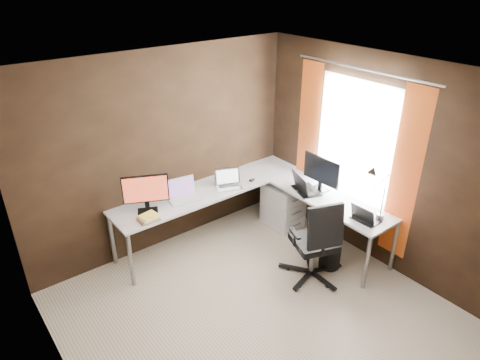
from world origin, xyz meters
name	(u,v)px	position (x,y,z in m)	size (l,w,h in m)	color
room	(282,198)	(0.34, 0.07, 1.28)	(3.60, 3.60, 2.50)	#C0B295
desk	(256,197)	(0.84, 1.04, 0.68)	(2.65, 2.25, 0.73)	silver
drawer_pedestal	(283,205)	(1.43, 1.15, 0.30)	(0.42, 0.50, 0.60)	silver
monitor_left	(146,191)	(-0.43, 1.50, 0.99)	(0.49, 0.26, 0.46)	black
monitor_right	(321,172)	(1.55, 0.62, 0.99)	(0.14, 0.55, 0.45)	black
laptop_white	(183,194)	(0.05, 1.50, 0.78)	(0.41, 0.32, 0.25)	silver
laptop_silver	(228,183)	(0.68, 1.41, 0.78)	(0.39, 0.34, 0.22)	silver
laptop_black_big	(304,188)	(1.35, 0.71, 0.78)	(0.37, 0.44, 0.25)	black
laptop_black_small	(364,217)	(1.39, -0.19, 0.78)	(0.22, 0.30, 0.20)	black
book_stack	(149,218)	(-0.51, 1.30, 0.76)	(0.23, 0.19, 0.07)	#9B7653
mouse_left	(145,221)	(-0.57, 1.30, 0.75)	(0.08, 0.05, 0.03)	black
mouse_corner	(252,180)	(1.01, 1.34, 0.75)	(0.09, 0.06, 0.04)	black
desk_lamp	(376,187)	(1.50, -0.21, 1.13)	(0.20, 0.23, 0.63)	slate
office_chair	(314,255)	(0.93, 0.08, 0.31)	(0.59, 0.63, 1.05)	black
wastebasket	(330,256)	(1.23, 0.09, 0.15)	(0.26, 0.26, 0.30)	black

